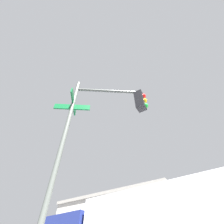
# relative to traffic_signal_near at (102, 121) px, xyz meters

# --- Properties ---
(traffic_signal_near) EXTENTS (2.48, 1.84, 6.28)m
(traffic_signal_near) POSITION_rel_traffic_signal_near_xyz_m (0.00, 0.00, 0.00)
(traffic_signal_near) COLOR #474C47
(traffic_signal_near) RESTS_ON ground_plane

